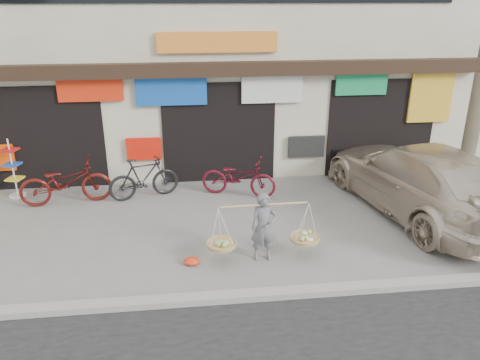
{
  "coord_description": "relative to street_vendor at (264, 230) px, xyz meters",
  "views": [
    {
      "loc": [
        -0.83,
        -8.57,
        4.83
      ],
      "look_at": [
        0.27,
        0.9,
        1.01
      ],
      "focal_mm": 35.0,
      "sensor_mm": 36.0,
      "label": 1
    }
  ],
  "objects": [
    {
      "name": "shophouse_block",
      "position": [
        -0.53,
        7.17,
        2.83
      ],
      "size": [
        14.0,
        6.32,
        7.0
      ],
      "color": "beige",
      "rests_on": "ground"
    },
    {
      "name": "suv",
      "position": [
        3.96,
        1.75,
        0.19
      ],
      "size": [
        3.34,
        5.97,
        1.64
      ],
      "rotation": [
        0.0,
        0.0,
        3.34
      ],
      "color": "beige",
      "rests_on": "ground"
    },
    {
      "name": "bike_1",
      "position": [
        -2.5,
        3.25,
        -0.09
      ],
      "size": [
        1.84,
        0.98,
        1.06
      ],
      "primitive_type": "imported",
      "rotation": [
        0.0,
        0.0,
        1.86
      ],
      "color": "black",
      "rests_on": "ground"
    },
    {
      "name": "display_rack",
      "position": [
        -5.75,
        3.73,
        -0.01
      ],
      "size": [
        0.44,
        0.44,
        1.52
      ],
      "rotation": [
        0.0,
        0.0,
        -0.25
      ],
      "color": "silver",
      "rests_on": "ground"
    },
    {
      "name": "kerb",
      "position": [
        -0.53,
        -1.25,
        -0.56
      ],
      "size": [
        70.0,
        0.25,
        0.12
      ],
      "primitive_type": "cube",
      "color": "gray",
      "rests_on": "ground"
    },
    {
      "name": "bike_2",
      "position": [
        -0.13,
        3.12,
        -0.12
      ],
      "size": [
        2.03,
        1.27,
        1.0
      ],
      "primitive_type": "imported",
      "rotation": [
        0.0,
        0.0,
        1.23
      ],
      "color": "#590F1B",
      "rests_on": "ground"
    },
    {
      "name": "red_bag",
      "position": [
        -1.39,
        -0.05,
        -0.55
      ],
      "size": [
        0.31,
        0.25,
        0.14
      ],
      "primitive_type": "ellipsoid",
      "color": "red",
      "rests_on": "ground"
    },
    {
      "name": "ground",
      "position": [
        -0.53,
        0.75,
        -0.62
      ],
      "size": [
        70.0,
        70.0,
        0.0
      ],
      "primitive_type": "plane",
      "color": "gray",
      "rests_on": "ground"
    },
    {
      "name": "bike_0",
      "position": [
        -4.36,
        3.12,
        -0.06
      ],
      "size": [
        2.24,
        1.05,
        1.13
      ],
      "primitive_type": "imported",
      "rotation": [
        0.0,
        0.0,
        1.71
      ],
      "color": "#58130F",
      "rests_on": "ground"
    },
    {
      "name": "street_vendor",
      "position": [
        0.0,
        0.0,
        0.0
      ],
      "size": [
        2.19,
        0.6,
        1.38
      ],
      "rotation": [
        0.0,
        0.0,
        0.02
      ],
      "color": "slate",
      "rests_on": "ground"
    }
  ]
}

